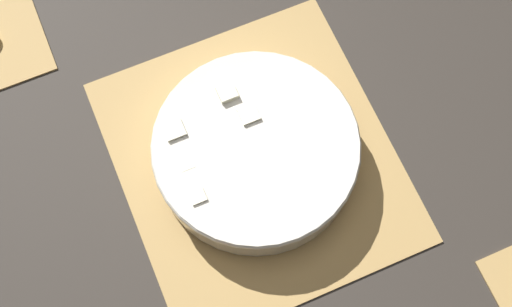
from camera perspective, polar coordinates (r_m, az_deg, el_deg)
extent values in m
plane|color=#2D2823|center=(1.03, 0.00, -0.60)|extent=(6.00, 6.00, 0.00)
cube|color=#A8844C|center=(1.02, 0.00, -0.54)|extent=(0.42, 0.38, 0.01)
cube|color=#4C381E|center=(1.08, -3.34, 6.79)|extent=(0.01, 0.37, 0.00)
cube|color=#4C381E|center=(1.06, -2.26, 4.45)|extent=(0.01, 0.37, 0.00)
cube|color=#4C381E|center=(1.04, -1.15, 2.02)|extent=(0.01, 0.37, 0.00)
cube|color=#4C381E|center=(1.02, 0.00, -0.51)|extent=(0.01, 0.37, 0.00)
cube|color=#4C381E|center=(1.01, 1.19, -3.12)|extent=(0.01, 0.37, 0.00)
cube|color=#4C381E|center=(1.00, 2.41, -5.80)|extent=(0.01, 0.37, 0.00)
cube|color=#4C381E|center=(0.99, 3.68, -8.53)|extent=(0.01, 0.37, 0.00)
cylinder|color=silver|center=(0.99, 0.00, 0.13)|extent=(0.28, 0.28, 0.06)
torus|color=silver|center=(0.97, 0.00, 0.63)|extent=(0.29, 0.29, 0.01)
cylinder|color=#F7EFC6|center=(1.00, 4.99, 2.17)|extent=(0.03, 0.03, 0.01)
cylinder|color=#F7EFC6|center=(1.05, 2.42, 4.91)|extent=(0.03, 0.03, 0.01)
cylinder|color=#F7EFC6|center=(0.99, -5.11, -4.24)|extent=(0.03, 0.03, 0.01)
cylinder|color=#F7EFC6|center=(0.98, -2.51, -0.81)|extent=(0.03, 0.03, 0.01)
cylinder|color=#F7EFC6|center=(1.00, 5.47, -0.28)|extent=(0.03, 0.03, 0.01)
cylinder|color=#F7EFC6|center=(0.98, 1.95, 0.45)|extent=(0.03, 0.03, 0.01)
cube|color=#EFEACC|center=(0.98, -5.54, -2.61)|extent=(0.03, 0.03, 0.03)
cube|color=#EFEACC|center=(0.95, -4.67, -3.54)|extent=(0.02, 0.02, 0.02)
cube|color=#EFEACC|center=(1.01, -4.22, 0.09)|extent=(0.02, 0.02, 0.02)
cube|color=#EFEACC|center=(0.98, -6.51, 1.67)|extent=(0.03, 0.03, 0.03)
cube|color=#EFEACC|center=(0.97, -5.55, -0.93)|extent=(0.02, 0.02, 0.02)
cube|color=#EFEACC|center=(0.95, 2.38, -4.79)|extent=(0.03, 0.03, 0.03)
cube|color=#EFEACC|center=(1.02, 4.57, 4.21)|extent=(0.03, 0.03, 0.03)
cube|color=#EFEACC|center=(1.01, 2.42, 0.40)|extent=(0.03, 0.03, 0.03)
cube|color=#EFEACC|center=(0.99, -0.57, 2.92)|extent=(0.03, 0.03, 0.03)
cube|color=#EFEACC|center=(1.03, -3.70, 3.56)|extent=(0.02, 0.02, 0.02)
cube|color=#EFEACC|center=(0.96, -0.98, -6.05)|extent=(0.03, 0.03, 0.03)
cube|color=#EFEACC|center=(0.97, 0.62, -4.00)|extent=(0.02, 0.02, 0.02)
cube|color=#EFEACC|center=(1.00, -2.31, 4.71)|extent=(0.03, 0.03, 0.03)
cube|color=#EFEACC|center=(1.01, 0.30, -0.49)|extent=(0.02, 0.02, 0.02)
ellipsoid|color=#F9A338|center=(0.96, -3.34, -2.80)|extent=(0.03, 0.01, 0.01)
ellipsoid|color=red|center=(1.02, -0.12, 4.47)|extent=(0.03, 0.02, 0.01)
ellipsoid|color=#F9A338|center=(1.03, 2.66, 3.61)|extent=(0.03, 0.02, 0.01)
ellipsoid|color=#F9A338|center=(1.02, -2.17, 3.55)|extent=(0.03, 0.02, 0.01)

